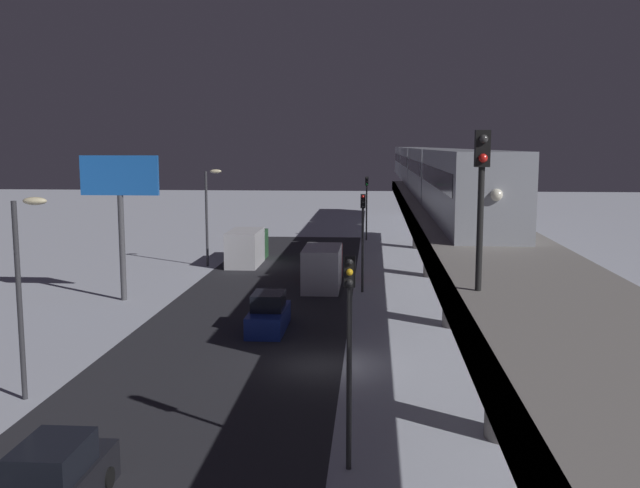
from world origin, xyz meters
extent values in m
plane|color=silver|center=(0.00, 0.00, 0.00)|extent=(240.00, 240.00, 0.00)
cube|color=#28282D|center=(4.54, 0.00, 0.00)|extent=(11.00, 87.22, 0.01)
cube|color=gray|center=(-6.62, 0.00, 5.47)|extent=(5.00, 87.22, 0.80)
cube|color=#38383D|center=(-4.24, 0.00, 5.47)|extent=(0.24, 85.48, 0.80)
cylinder|color=gray|center=(-6.62, -36.34, 2.54)|extent=(1.40, 1.40, 5.07)
cylinder|color=gray|center=(-6.62, -21.81, 2.54)|extent=(1.40, 1.40, 5.07)
cylinder|color=gray|center=(-6.62, -7.27, 2.54)|extent=(1.40, 1.40, 5.07)
cylinder|color=gray|center=(-6.62, 7.27, 2.54)|extent=(1.40, 1.40, 5.07)
cube|color=#999EA8|center=(-6.62, -5.00, 7.57)|extent=(2.90, 18.00, 3.40)
cube|color=black|center=(-6.62, -5.00, 7.98)|extent=(2.94, 16.20, 0.90)
cube|color=#999EA8|center=(-6.62, -23.60, 7.57)|extent=(2.90, 18.00, 3.40)
cube|color=black|center=(-6.62, -23.60, 7.98)|extent=(2.94, 16.20, 0.90)
cube|color=#999EA8|center=(-6.62, -42.20, 7.57)|extent=(2.90, 18.00, 3.40)
cube|color=black|center=(-6.62, -42.20, 7.98)|extent=(2.94, 16.20, 0.90)
cube|color=#999EA8|center=(-6.62, -60.80, 7.57)|extent=(2.90, 18.00, 3.40)
cube|color=black|center=(-6.62, -60.80, 7.98)|extent=(2.94, 16.20, 0.90)
sphere|color=white|center=(-6.62, 4.05, 7.74)|extent=(0.44, 0.44, 0.44)
cylinder|color=black|center=(-4.86, 12.09, 7.47)|extent=(0.16, 0.16, 3.20)
cube|color=black|center=(-4.86, 12.09, 9.42)|extent=(0.36, 0.28, 0.90)
sphere|color=#333333|center=(-4.86, 12.25, 9.65)|extent=(0.22, 0.22, 0.22)
sphere|color=red|center=(-4.86, 12.25, 9.19)|extent=(0.22, 0.22, 0.22)
cube|color=black|center=(5.94, 13.20, 1.54)|extent=(1.58, 2.28, 0.87)
cylinder|color=black|center=(5.09, 11.73, 0.32)|extent=(0.20, 0.64, 0.64)
cylinder|color=black|center=(6.80, 11.73, 0.32)|extent=(0.20, 0.64, 0.64)
cube|color=navy|center=(3.14, -5.78, 0.55)|extent=(1.80, 4.52, 1.10)
cube|color=black|center=(3.14, -5.78, 1.54)|extent=(1.58, 2.17, 0.87)
cube|color=#2D6038|center=(7.94, -29.48, 1.20)|extent=(2.30, 2.20, 2.40)
cube|color=silver|center=(7.94, -25.68, 1.40)|extent=(2.40, 5.00, 2.80)
cube|color=#A51E1E|center=(1.14, -20.47, 1.20)|extent=(2.30, 2.20, 2.40)
cube|color=silver|center=(1.14, -16.67, 1.40)|extent=(2.40, 5.00, 2.80)
cylinder|color=#2D2D2D|center=(-1.56, 9.95, 2.75)|extent=(0.16, 0.16, 5.50)
cube|color=black|center=(-1.56, 9.95, 5.95)|extent=(0.32, 0.32, 0.90)
sphere|color=black|center=(-1.56, 10.13, 6.25)|extent=(0.20, 0.20, 0.20)
sphere|color=yellow|center=(-1.56, 10.13, 5.95)|extent=(0.20, 0.20, 0.20)
sphere|color=black|center=(-1.56, 10.13, 5.65)|extent=(0.20, 0.20, 0.20)
cylinder|color=#2D2D2D|center=(-1.56, -15.82, 2.75)|extent=(0.16, 0.16, 5.50)
cube|color=black|center=(-1.56, -15.82, 5.95)|extent=(0.32, 0.32, 0.90)
sphere|color=red|center=(-1.56, -15.64, 6.25)|extent=(0.20, 0.20, 0.20)
sphere|color=black|center=(-1.56, -15.64, 5.95)|extent=(0.20, 0.20, 0.20)
sphere|color=black|center=(-1.56, -15.64, 5.65)|extent=(0.20, 0.20, 0.20)
cylinder|color=#2D2D2D|center=(-1.56, -41.60, 2.75)|extent=(0.16, 0.16, 5.50)
cube|color=black|center=(-1.56, -41.60, 5.95)|extent=(0.32, 0.32, 0.90)
sphere|color=black|center=(-1.56, -41.42, 6.25)|extent=(0.20, 0.20, 0.20)
sphere|color=black|center=(-1.56, -41.42, 5.95)|extent=(0.20, 0.20, 0.20)
sphere|color=#19E53F|center=(-1.56, -41.42, 5.65)|extent=(0.20, 0.20, 0.20)
cylinder|color=#4C4C51|center=(13.13, -12.30, 3.25)|extent=(0.36, 0.36, 6.50)
cube|color=blue|center=(13.13, -12.30, 7.70)|extent=(4.80, 0.30, 2.40)
cylinder|color=#38383D|center=(10.84, 5.00, 3.75)|extent=(0.20, 0.20, 7.50)
ellipsoid|color=#F4E5B2|center=(10.04, 5.00, 7.50)|extent=(0.90, 0.44, 0.30)
cylinder|color=#38383D|center=(10.84, -25.00, 3.75)|extent=(0.20, 0.20, 7.50)
ellipsoid|color=#F4E5B2|center=(10.04, -25.00, 7.50)|extent=(0.90, 0.44, 0.30)
camera|label=1|loc=(-2.20, 29.97, 9.50)|focal=40.06mm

